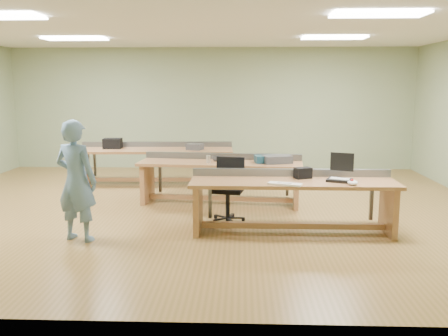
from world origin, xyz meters
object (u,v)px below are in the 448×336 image
(workbench_front, at_px, (293,194))
(mug, at_px, (216,159))
(camera_bag, at_px, (303,173))
(task_chair, at_px, (228,198))
(workbench_mid, at_px, (221,172))
(drinks_can, at_px, (208,159))
(person, at_px, (76,181))
(parts_bin_teal, at_px, (265,159))
(laptop_base, at_px, (340,180))
(parts_bin_grey, at_px, (277,159))
(workbench_back, at_px, (156,157))

(workbench_front, height_order, mug, workbench_front)
(camera_bag, relative_size, task_chair, 0.24)
(task_chair, bearing_deg, workbench_mid, 108.71)
(drinks_can, bearing_deg, person, -129.66)
(camera_bag, xyz_separation_m, mug, (-1.35, 1.53, -0.03))
(workbench_front, bearing_deg, parts_bin_teal, 101.44)
(workbench_front, xyz_separation_m, laptop_base, (0.64, -0.05, 0.21))
(workbench_mid, xyz_separation_m, parts_bin_grey, (0.98, -0.12, 0.26))
(person, xyz_separation_m, camera_bag, (3.08, 0.64, 0.01))
(laptop_base, bearing_deg, workbench_back, 156.25)
(person, height_order, task_chair, person)
(camera_bag, height_order, parts_bin_grey, camera_bag)
(workbench_front, xyz_separation_m, task_chair, (-0.93, 0.54, -0.20))
(laptop_base, bearing_deg, camera_bag, 179.72)
(task_chair, relative_size, drinks_can, 7.39)
(parts_bin_teal, bearing_deg, workbench_mid, 174.55)
(camera_bag, distance_m, task_chair, 1.24)
(workbench_front, bearing_deg, person, -170.48)
(parts_bin_grey, bearing_deg, mug, 171.55)
(laptop_base, bearing_deg, workbench_mid, 158.42)
(person, relative_size, parts_bin_grey, 3.43)
(camera_bag, relative_size, mug, 2.02)
(workbench_front, relative_size, parts_bin_grey, 6.06)
(camera_bag, bearing_deg, parts_bin_teal, 86.16)
(workbench_back, xyz_separation_m, mug, (1.37, -1.62, 0.23))
(laptop_base, bearing_deg, workbench_front, -162.22)
(parts_bin_teal, bearing_deg, workbench_front, -78.62)
(laptop_base, bearing_deg, parts_bin_teal, 143.19)
(workbench_front, relative_size, workbench_back, 0.87)
(person, bearing_deg, parts_bin_grey, -126.97)
(workbench_front, bearing_deg, laptop_base, -4.78)
(workbench_mid, relative_size, parts_bin_teal, 8.27)
(workbench_front, xyz_separation_m, mug, (-1.19, 1.68, 0.24))
(workbench_front, xyz_separation_m, workbench_back, (-2.56, 3.30, 0.01))
(parts_bin_grey, bearing_deg, task_chair, -129.46)
(person, bearing_deg, workbench_front, -153.10)
(person, relative_size, parts_bin_teal, 4.65)
(workbench_front, relative_size, workbench_mid, 0.99)
(workbench_back, height_order, mug, workbench_back)
(parts_bin_teal, height_order, drinks_can, drinks_can)
(workbench_front, bearing_deg, mug, 125.34)
(person, bearing_deg, task_chair, -135.41)
(laptop_base, height_order, camera_bag, camera_bag)
(laptop_base, xyz_separation_m, drinks_can, (-1.94, 1.53, 0.05))
(person, distance_m, parts_bin_grey, 3.45)
(workbench_mid, xyz_separation_m, camera_bag, (1.26, -1.49, 0.27))
(parts_bin_grey, bearing_deg, parts_bin_teal, 168.30)
(laptop_base, relative_size, drinks_can, 2.49)
(workbench_front, height_order, parts_bin_teal, parts_bin_teal)
(parts_bin_teal, bearing_deg, workbench_back, 142.24)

